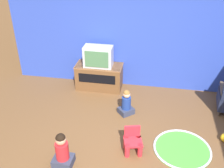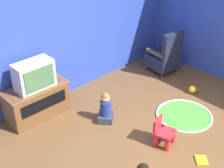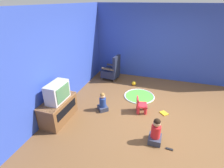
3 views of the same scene
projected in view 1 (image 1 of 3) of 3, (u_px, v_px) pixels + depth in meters
name	position (u px, v px, depth m)	size (l,w,h in m)	color
ground_plane	(127.00, 167.00, 4.04)	(30.00, 30.00, 0.00)	brown
wall_back	(135.00, 29.00, 5.60)	(5.60, 0.12, 2.68)	#2D47B2
tv_cabinet	(99.00, 76.00, 5.96)	(1.04, 0.49, 0.57)	brown
television	(98.00, 57.00, 5.67)	(0.62, 0.33, 0.46)	#B7B7BC
yellow_kid_chair	(133.00, 142.00, 4.24)	(0.35, 0.34, 0.43)	red
play_mat	(182.00, 149.00, 4.36)	(0.96, 0.96, 0.04)	green
child_watching_left	(126.00, 104.00, 5.12)	(0.36, 0.36, 0.53)	#33384C
child_watching_center	(62.00, 152.00, 3.95)	(0.31, 0.27, 0.60)	#33384C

